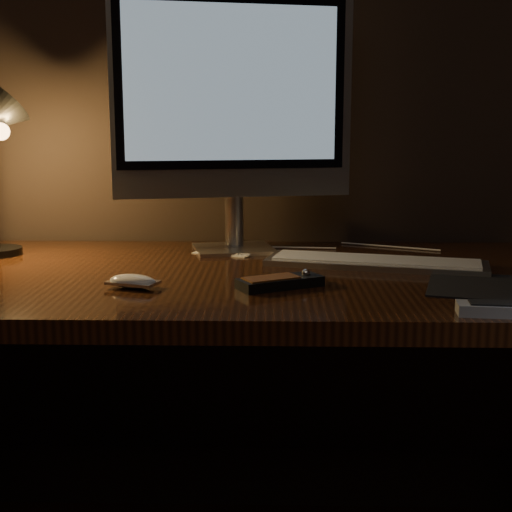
{
  "coord_description": "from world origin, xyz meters",
  "views": [
    {
      "loc": [
        0.05,
        0.42,
        1.05
      ],
      "look_at": [
        0.02,
        1.73,
        0.8
      ],
      "focal_mm": 50.0,
      "sensor_mm": 36.0,
      "label": 1
    }
  ],
  "objects_px": {
    "media_remote": "(280,282)",
    "monitor": "(233,102)",
    "desk": "(251,322)",
    "mouse": "(133,283)",
    "keyboard": "(376,262)"
  },
  "relations": [
    {
      "from": "keyboard",
      "to": "mouse",
      "type": "relative_size",
      "value": 4.98
    },
    {
      "from": "mouse",
      "to": "media_remote",
      "type": "height_order",
      "value": "media_remote"
    },
    {
      "from": "monitor",
      "to": "desk",
      "type": "bearing_deg",
      "value": -87.43
    },
    {
      "from": "keyboard",
      "to": "media_remote",
      "type": "distance_m",
      "value": 0.29
    },
    {
      "from": "media_remote",
      "to": "monitor",
      "type": "bearing_deg",
      "value": 77.36
    },
    {
      "from": "mouse",
      "to": "keyboard",
      "type": "bearing_deg",
      "value": 42.47
    },
    {
      "from": "keyboard",
      "to": "mouse",
      "type": "bearing_deg",
      "value": -141.86
    },
    {
      "from": "keyboard",
      "to": "media_remote",
      "type": "bearing_deg",
      "value": -121.05
    },
    {
      "from": "keyboard",
      "to": "media_remote",
      "type": "xyz_separation_m",
      "value": [
        -0.21,
        -0.2,
        0.0
      ]
    },
    {
      "from": "desk",
      "to": "monitor",
      "type": "distance_m",
      "value": 0.51
    },
    {
      "from": "keyboard",
      "to": "media_remote",
      "type": "relative_size",
      "value": 2.76
    },
    {
      "from": "monitor",
      "to": "media_remote",
      "type": "xyz_separation_m",
      "value": [
        0.11,
        -0.38,
        -0.34
      ]
    },
    {
      "from": "desk",
      "to": "keyboard",
      "type": "bearing_deg",
      "value": -2.62
    },
    {
      "from": "desk",
      "to": "media_remote",
      "type": "distance_m",
      "value": 0.26
    },
    {
      "from": "desk",
      "to": "media_remote",
      "type": "relative_size",
      "value": 9.52
    }
  ]
}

